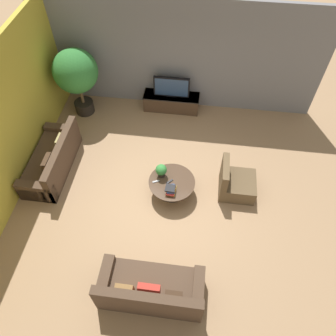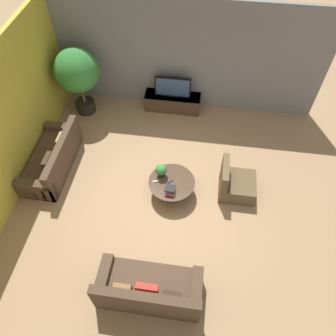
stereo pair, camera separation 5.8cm
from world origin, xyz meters
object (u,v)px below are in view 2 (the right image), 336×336
(television, at_px, (173,87))
(potted_plant_tabletop, at_px, (161,170))
(potted_palm_tall, at_px, (77,73))
(coffee_table, at_px, (172,185))
(couch_near_entry, at_px, (149,290))
(armchair_wicker, at_px, (235,184))
(couch_by_wall, at_px, (53,159))
(media_console, at_px, (173,102))

(television, relative_size, potted_plant_tabletop, 2.93)
(television, distance_m, potted_plant_tabletop, 2.73)
(potted_plant_tabletop, bearing_deg, potted_palm_tall, 137.38)
(television, distance_m, coffee_table, 2.93)
(couch_near_entry, relative_size, armchair_wicker, 2.19)
(couch_by_wall, relative_size, couch_near_entry, 1.06)
(potted_palm_tall, distance_m, potted_plant_tabletop, 3.48)
(couch_by_wall, bearing_deg, potted_palm_tall, 176.13)
(coffee_table, height_order, potted_plant_tabletop, potted_plant_tabletop)
(media_console, relative_size, television, 1.60)
(television, distance_m, potted_palm_tall, 2.49)
(couch_by_wall, bearing_deg, television, 134.69)
(media_console, xyz_separation_m, couch_by_wall, (-2.55, -2.52, 0.04))
(television, relative_size, coffee_table, 0.93)
(television, height_order, couch_near_entry, television)
(couch_by_wall, bearing_deg, coffee_table, 83.11)
(couch_near_entry, relative_size, potted_palm_tall, 0.99)
(coffee_table, xyz_separation_m, couch_by_wall, (-2.91, 0.35, -0.01))
(couch_by_wall, relative_size, armchair_wicker, 2.32)
(couch_by_wall, xyz_separation_m, potted_plant_tabletop, (2.65, -0.21, 0.32))
(potted_palm_tall, height_order, potted_plant_tabletop, potted_palm_tall)
(couch_by_wall, height_order, couch_near_entry, same)
(couch_near_entry, bearing_deg, coffee_table, -92.32)
(potted_palm_tall, bearing_deg, couch_near_entry, -60.96)
(media_console, xyz_separation_m, armchair_wicker, (1.77, -2.63, 0.03))
(couch_by_wall, distance_m, potted_palm_tall, 2.32)
(armchair_wicker, distance_m, potted_plant_tabletop, 1.70)
(media_console, xyz_separation_m, potted_plant_tabletop, (0.10, -2.73, 0.35))
(coffee_table, distance_m, potted_palm_tall, 3.82)
(television, xyz_separation_m, potted_plant_tabletop, (0.10, -2.73, -0.16))
(couch_near_entry, bearing_deg, potted_plant_tabletop, -86.31)
(coffee_table, height_order, couch_near_entry, couch_near_entry)
(couch_by_wall, height_order, potted_palm_tall, potted_palm_tall)
(couch_near_entry, height_order, potted_plant_tabletop, couch_near_entry)
(potted_palm_tall, bearing_deg, couch_by_wall, -93.87)
(media_console, distance_m, potted_plant_tabletop, 2.75)
(coffee_table, bearing_deg, potted_palm_tall, 138.43)
(media_console, relative_size, coffee_table, 1.50)
(media_console, bearing_deg, potted_plant_tabletop, -87.81)
(armchair_wicker, relative_size, potted_palm_tall, 0.45)
(media_console, xyz_separation_m, couch_near_entry, (0.27, -5.23, 0.04))
(coffee_table, relative_size, potted_plant_tabletop, 3.13)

